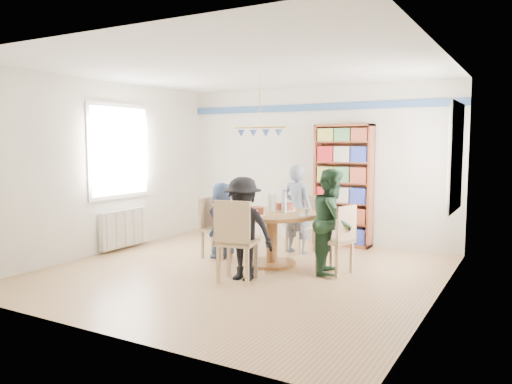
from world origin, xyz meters
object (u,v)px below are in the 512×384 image
Objects in this scene: chair_near at (235,237)px; person_left at (222,220)px; chair_right at (339,236)px; bookshelf at (343,186)px; person_right at (332,221)px; person_far at (297,209)px; chair_left at (212,224)px; person_near at (243,229)px; dining_table at (272,226)px; radiator at (124,228)px; chair_far at (304,221)px.

person_left reaches higher than chair_near.
chair_right is 0.45× the size of bookshelf.
person_right reaches higher than chair_right.
bookshelf is (1.29, 1.74, 0.43)m from person_left.
person_right is 1.00× the size of person_far.
person_near reaches higher than chair_left.
chair_left is (-1.02, -0.01, -0.06)m from dining_table.
radiator is at bearing -145.83° from bookshelf.
chair_far is 0.68× the size of person_near.
person_left is at bearing -126.61° from bookshelf.
radiator is at bearing -89.41° from person_left.
chair_near reaches higher than chair_left.
bookshelf is (0.38, 2.65, 0.35)m from person_near.
bookshelf is (0.39, 0.72, 0.51)m from chair_far.
radiator is 3.61m from chair_right.
person_far is (-0.01, 0.87, 0.14)m from dining_table.
person_far is 1.06× the size of person_near.
chair_near is at bearing 124.10° from person_right.
person_far is (-0.91, 0.88, -0.00)m from person_right.
bookshelf reaches higher than radiator.
dining_table is 0.93× the size of person_right.
chair_left is at bearing -179.71° from dining_table.
person_far reaches higher than chair_left.
chair_left is 0.98× the size of chair_right.
person_far is at bearing 40.98° from chair_left.
chair_left is (1.57, 0.25, 0.15)m from radiator.
person_near is at bearing 99.65° from person_far.
dining_table is at bearing 179.65° from chair_right.
chair_left is 2.03m from chair_right.
person_far is at bearing 90.94° from chair_near.
person_near is (0.04, -0.87, 0.10)m from dining_table.
person_left reaches higher than chair_left.
bookshelf is at bearing 133.89° from person_left.
chair_near reaches higher than chair_right.
bookshelf is at bearing 51.14° from chair_left.
dining_table is 1.25× the size of chair_near.
person_left is at bearing 51.79° from person_far.
chair_right is at bearing -47.28° from chair_far.
person_near reaches higher than chair_far.
person_far is at bearing 31.08° from person_right.
chair_near is at bearing -134.14° from chair_right.
chair_far is 0.86× the size of chair_near.
chair_right reaches higher than chair_left.
radiator is 2.93m from chair_far.
chair_left is 0.65× the size of person_right.
radiator is 0.72× the size of person_right.
person_far is (-1.02, 0.88, 0.19)m from chair_right.
chair_right is 0.22m from person_right.
chair_far is (-0.98, 1.06, -0.02)m from chair_right.
person_right is at bearing 78.91° from person_left.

